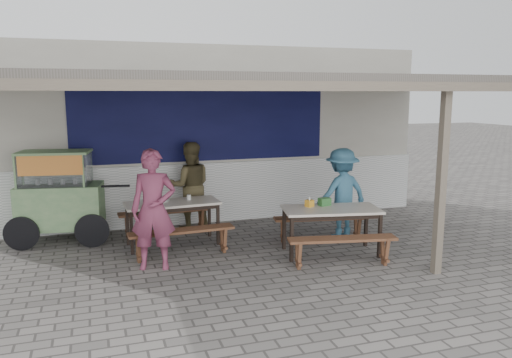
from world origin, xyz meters
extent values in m
plane|color=slate|center=(0.00, 0.00, 0.00)|extent=(60.00, 60.00, 0.00)
cube|color=beige|center=(0.00, 3.60, 1.75)|extent=(9.00, 1.20, 3.50)
cube|color=white|center=(0.00, 2.97, 0.60)|extent=(9.00, 0.10, 1.20)
cube|color=#0E0F42|center=(-0.20, 2.98, 2.05)|extent=(5.00, 0.03, 1.60)
cube|color=#534D47|center=(0.00, 1.00, 2.75)|extent=(9.00, 4.20, 0.12)
cube|color=#6A6150|center=(0.00, -1.05, 2.65)|extent=(9.00, 0.12, 0.12)
cube|color=#6A6150|center=(2.35, -0.90, 1.35)|extent=(0.11, 0.11, 2.70)
cube|color=beige|center=(-1.05, 1.64, 0.73)|extent=(1.60, 0.74, 0.04)
cube|color=black|center=(-1.05, 1.64, 0.67)|extent=(1.49, 0.64, 0.06)
cube|color=black|center=(-1.75, 1.34, 0.35)|extent=(0.05, 0.05, 0.71)
cube|color=black|center=(-0.31, 1.41, 0.35)|extent=(0.05, 0.05, 0.71)
cube|color=black|center=(-1.78, 1.88, 0.35)|extent=(0.05, 0.05, 0.71)
cube|color=black|center=(-0.34, 1.95, 0.35)|extent=(0.05, 0.05, 0.71)
cube|color=brown|center=(-1.01, 0.95, 0.43)|extent=(1.68, 0.37, 0.04)
cube|color=brown|center=(-1.69, 0.91, 0.21)|extent=(0.06, 0.28, 0.41)
cube|color=brown|center=(-0.33, 0.99, 0.21)|extent=(0.06, 0.28, 0.41)
cube|color=brown|center=(-1.08, 2.34, 0.43)|extent=(1.68, 0.37, 0.04)
cube|color=brown|center=(-1.77, 2.30, 0.21)|extent=(0.06, 0.28, 0.41)
cube|color=brown|center=(-0.40, 2.38, 0.21)|extent=(0.06, 0.28, 0.41)
cube|color=beige|center=(1.30, 0.39, 0.73)|extent=(1.64, 1.03, 0.04)
cube|color=black|center=(1.30, 0.39, 0.67)|extent=(1.52, 0.91, 0.06)
cube|color=black|center=(0.55, 0.21, 0.35)|extent=(0.05, 0.05, 0.71)
cube|color=black|center=(1.93, -0.06, 0.35)|extent=(0.05, 0.05, 0.71)
cube|color=black|center=(0.67, 0.83, 0.35)|extent=(0.05, 0.05, 0.71)
cube|color=black|center=(2.05, 0.56, 0.35)|extent=(0.05, 0.05, 0.71)
cube|color=brown|center=(1.18, -0.24, 0.43)|extent=(1.65, 0.58, 0.04)
cube|color=brown|center=(0.53, -0.11, 0.21)|extent=(0.10, 0.28, 0.41)
cube|color=brown|center=(1.83, -0.36, 0.21)|extent=(0.10, 0.28, 0.41)
cube|color=brown|center=(1.42, 1.01, 0.43)|extent=(1.65, 0.58, 0.04)
cube|color=brown|center=(0.77, 1.14, 0.21)|extent=(0.10, 0.28, 0.41)
cube|color=brown|center=(2.07, 0.88, 0.21)|extent=(0.10, 0.28, 0.41)
cube|color=#83A36C|center=(-2.85, 2.40, 0.66)|extent=(1.47, 0.93, 0.71)
cube|color=#83A36C|center=(-2.85, 2.40, 0.29)|extent=(1.42, 0.88, 0.05)
cylinder|color=black|center=(-3.47, 2.11, 0.29)|extent=(0.57, 0.14, 0.57)
cylinder|color=black|center=(-2.36, 1.93, 0.29)|extent=(0.57, 0.14, 0.57)
cube|color=silver|center=(-2.90, 2.41, 1.30)|extent=(1.21, 0.79, 0.56)
cube|color=#83A36C|center=(-2.90, 2.41, 1.58)|extent=(1.25, 0.83, 0.04)
cube|color=#CD4730|center=(-2.96, 2.09, 1.40)|extent=(1.01, 0.19, 0.33)
cylinder|color=black|center=(-2.05, 2.27, 0.97)|extent=(0.71, 0.16, 0.04)
imported|color=#77324B|center=(-1.48, 0.58, 0.89)|extent=(0.73, 0.57, 1.78)
imported|color=brown|center=(-0.56, 2.59, 0.83)|extent=(0.87, 0.71, 1.67)
imported|color=teal|center=(1.91, 1.20, 0.80)|extent=(1.11, 0.73, 1.61)
cube|color=gold|center=(1.02, 0.60, 0.81)|extent=(0.14, 0.14, 0.11)
cube|color=#2D662F|center=(1.29, 0.60, 0.81)|extent=(0.21, 0.15, 0.13)
cylinder|color=silver|center=(-0.74, 1.75, 0.79)|extent=(0.08, 0.08, 0.09)
imported|color=silver|center=(-1.18, 1.65, 0.77)|extent=(0.20, 0.20, 0.04)
camera|label=1|loc=(-2.26, -6.63, 2.56)|focal=35.00mm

